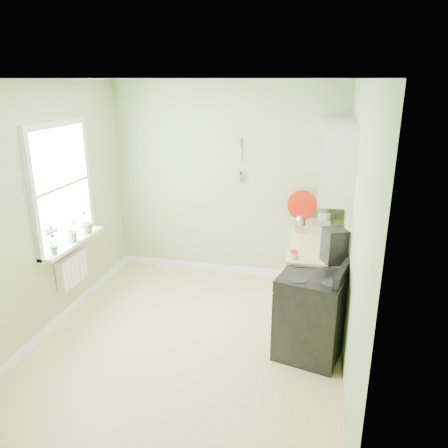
% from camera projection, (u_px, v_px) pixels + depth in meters
% --- Properties ---
extents(floor, '(3.20, 3.60, 0.02)m').
position_uv_depth(floor, '(192.00, 338.00, 4.80)').
color(floor, tan).
rests_on(floor, ground).
extents(ceiling, '(3.20, 3.60, 0.02)m').
position_uv_depth(ceiling, '(185.00, 78.00, 3.94)').
color(ceiling, white).
rests_on(ceiling, wall_back).
extents(wall_back, '(3.20, 0.02, 2.70)m').
position_uv_depth(wall_back, '(227.00, 182.00, 6.04)').
color(wall_back, '#A5B97E').
rests_on(wall_back, floor).
extents(wall_left, '(0.02, 3.60, 2.70)m').
position_uv_depth(wall_left, '(45.00, 211.00, 4.70)').
color(wall_left, '#A5B97E').
rests_on(wall_left, floor).
extents(wall_right, '(0.02, 3.60, 2.70)m').
position_uv_depth(wall_right, '(355.00, 232.00, 4.03)').
color(wall_right, '#A5B97E').
rests_on(wall_right, floor).
extents(base_cabinets, '(0.60, 1.60, 0.87)m').
position_uv_depth(base_cabinets, '(317.00, 275.00, 5.31)').
color(base_cabinets, white).
rests_on(base_cabinets, floor).
extents(countertop, '(0.64, 1.60, 0.04)m').
position_uv_depth(countertop, '(318.00, 240.00, 5.17)').
color(countertop, '#EEDA91').
rests_on(countertop, base_cabinets).
extents(upper_cabinets, '(0.35, 1.40, 0.80)m').
position_uv_depth(upper_cabinets, '(336.00, 158.00, 4.93)').
color(upper_cabinets, white).
rests_on(upper_cabinets, wall_right).
extents(window, '(0.06, 1.14, 1.44)m').
position_uv_depth(window, '(61.00, 186.00, 4.91)').
color(window, white).
rests_on(window, wall_left).
extents(window_sill, '(0.18, 1.14, 0.04)m').
position_uv_depth(window_sill, '(73.00, 243.00, 5.10)').
color(window_sill, white).
rests_on(window_sill, wall_left).
extents(radiator, '(0.12, 0.50, 0.35)m').
position_uv_depth(radiator, '(72.00, 270.00, 5.17)').
color(radiator, white).
rests_on(radiator, wall_left).
extents(wall_utensils, '(0.02, 0.14, 0.58)m').
position_uv_depth(wall_utensils, '(241.00, 167.00, 5.91)').
color(wall_utensils, '#EEDA91').
rests_on(wall_utensils, wall_back).
extents(stove, '(0.79, 0.85, 1.00)m').
position_uv_depth(stove, '(312.00, 312.00, 4.43)').
color(stove, black).
rests_on(stove, floor).
extents(stand_mixer, '(0.25, 0.38, 0.43)m').
position_uv_depth(stand_mixer, '(324.00, 209.00, 5.65)').
color(stand_mixer, '#B2B2B7').
rests_on(stand_mixer, countertop).
extents(kettle, '(0.21, 0.12, 0.21)m').
position_uv_depth(kettle, '(299.00, 224.00, 5.34)').
color(kettle, silver).
rests_on(kettle, countertop).
extents(coffee_maker, '(0.28, 0.29, 0.36)m').
position_uv_depth(coffee_maker, '(334.00, 247.00, 4.43)').
color(coffee_maker, black).
rests_on(coffee_maker, countertop).
extents(red_tray, '(0.39, 0.16, 0.39)m').
position_uv_depth(red_tray, '(302.00, 205.00, 5.82)').
color(red_tray, '#B31C07').
rests_on(red_tray, countertop).
extents(jar, '(0.08, 0.08, 0.09)m').
position_uv_depth(jar, '(294.00, 255.00, 4.55)').
color(jar, beige).
rests_on(jar, countertop).
extents(plant_a, '(0.21, 0.18, 0.33)m').
position_uv_depth(plant_a, '(52.00, 240.00, 4.66)').
color(plant_a, '#3E6D30').
rests_on(plant_a, window_sill).
extents(plant_b, '(0.19, 0.20, 0.29)m').
position_uv_depth(plant_b, '(72.00, 230.00, 5.03)').
color(plant_b, '#3E6D30').
rests_on(plant_b, window_sill).
extents(plant_c, '(0.23, 0.23, 0.30)m').
position_uv_depth(plant_c, '(86.00, 221.00, 5.33)').
color(plant_c, '#3E6D30').
rests_on(plant_c, window_sill).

